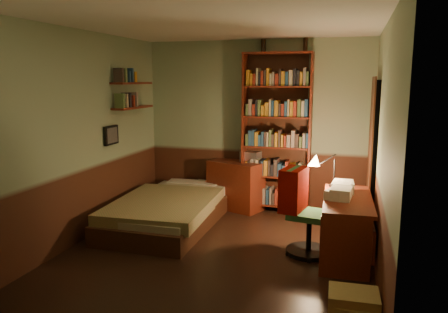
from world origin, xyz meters
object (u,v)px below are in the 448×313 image
(desk_lamp, at_px, (335,165))
(dresser, at_px, (236,185))
(bed, at_px, (170,200))
(cardboard_box_a, at_px, (353,309))
(mini_stereo, at_px, (251,156))
(bookshelf, at_px, (277,133))
(office_chair, at_px, (310,211))
(desk, at_px, (346,227))

(desk_lamp, bearing_deg, dresser, 143.66)
(bed, xyz_separation_m, cardboard_box_a, (2.49, -2.00, -0.18))
(bed, relative_size, dresser, 2.68)
(dresser, distance_m, mini_stereo, 0.51)
(bookshelf, relative_size, office_chair, 2.34)
(office_chair, relative_size, cardboard_box_a, 2.56)
(bed, xyz_separation_m, desk, (2.40, -0.50, 0.01))
(dresser, relative_size, mini_stereo, 2.95)
(office_chair, bearing_deg, bookshelf, 123.43)
(bookshelf, bearing_deg, bed, -143.02)
(mini_stereo, bearing_deg, bookshelf, 6.27)
(bed, xyz_separation_m, dresser, (0.69, 0.95, 0.04))
(desk, bearing_deg, bed, 166.08)
(bed, relative_size, bookshelf, 0.94)
(cardboard_box_a, bearing_deg, desk_lamp, 97.74)
(dresser, bearing_deg, bed, -105.01)
(desk, bearing_deg, desk_lamp, 107.88)
(bed, height_order, dresser, dresser)
(desk_lamp, bearing_deg, desk, -74.30)
(bed, xyz_separation_m, bookshelf, (1.31, 1.03, 0.86))
(bookshelf, bearing_deg, desk_lamp, -50.17)
(bed, relative_size, mini_stereo, 7.92)
(office_chair, bearing_deg, dresser, 140.98)
(dresser, bearing_deg, mini_stereo, 52.06)
(desk, bearing_deg, mini_stereo, 131.36)
(dresser, height_order, desk, dresser)
(desk, bearing_deg, cardboard_box_a, -88.70)
(dresser, height_order, desk_lamp, desk_lamp)
(dresser, bearing_deg, bookshelf, 29.01)
(desk, distance_m, desk_lamp, 0.81)
(bed, bearing_deg, desk, -11.94)
(mini_stereo, bearing_deg, dresser, -137.21)
(bookshelf, height_order, desk, bookshelf)
(bed, xyz_separation_m, office_chair, (1.98, -0.57, 0.18))
(bed, distance_m, mini_stereo, 1.49)
(desk, xyz_separation_m, desk_lamp, (-0.18, 0.50, 0.62))
(desk, xyz_separation_m, office_chair, (-0.41, -0.07, 0.17))
(bookshelf, xyz_separation_m, desk_lamp, (0.91, -1.04, -0.24))
(dresser, bearing_deg, cardboard_box_a, -37.53)
(mini_stereo, distance_m, office_chair, 1.99)
(mini_stereo, xyz_separation_m, desk, (1.49, -1.57, -0.48))
(bed, relative_size, desk_lamp, 4.11)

